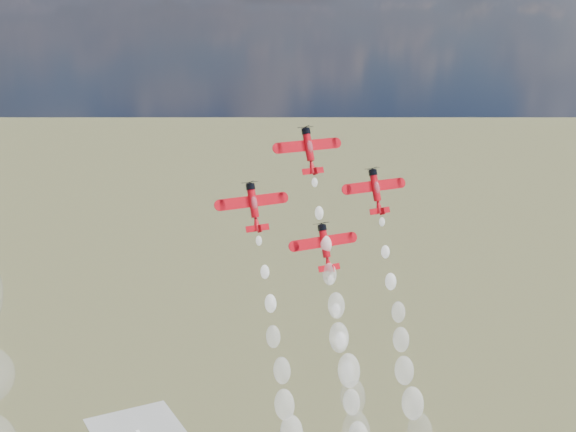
{
  "coord_description": "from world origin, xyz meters",
  "views": [
    {
      "loc": [
        -67.44,
        -110.4,
        144.88
      ],
      "look_at": [
        -2.79,
        14.68,
        106.39
      ],
      "focal_mm": 50.0,
      "sensor_mm": 36.0,
      "label": 1
    }
  ],
  "objects_px": {
    "plane_right": "(376,190)",
    "plane_left": "(254,206)",
    "plane_slot": "(325,246)",
    "plane_lead": "(309,150)"
  },
  "relations": [
    {
      "from": "plane_lead",
      "to": "plane_slot",
      "type": "distance_m",
      "value": 18.11
    },
    {
      "from": "plane_right",
      "to": "plane_left",
      "type": "bearing_deg",
      "value": 180.0
    },
    {
      "from": "plane_lead",
      "to": "plane_left",
      "type": "bearing_deg",
      "value": -166.08
    },
    {
      "from": "plane_slot",
      "to": "plane_right",
      "type": "bearing_deg",
      "value": 13.92
    },
    {
      "from": "plane_left",
      "to": "plane_right",
      "type": "height_order",
      "value": "same"
    },
    {
      "from": "plane_lead",
      "to": "plane_left",
      "type": "height_order",
      "value": "plane_lead"
    },
    {
      "from": "plane_lead",
      "to": "plane_slot",
      "type": "xyz_separation_m",
      "value": [
        0.0,
        -6.41,
        -16.94
      ]
    },
    {
      "from": "plane_left",
      "to": "plane_slot",
      "type": "relative_size",
      "value": 1.0
    },
    {
      "from": "plane_lead",
      "to": "plane_right",
      "type": "height_order",
      "value": "plane_lead"
    },
    {
      "from": "plane_right",
      "to": "plane_slot",
      "type": "relative_size",
      "value": 1.0
    }
  ]
}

